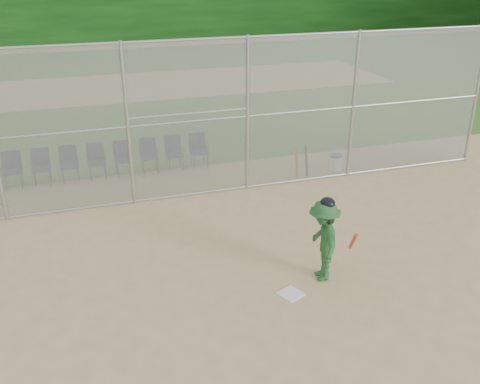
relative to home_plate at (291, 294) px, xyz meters
name	(u,v)px	position (x,y,z in m)	size (l,w,h in m)	color
ground	(282,301)	(-0.23, -0.13, -0.01)	(100.00, 100.00, 0.00)	tan
grass_strip	(141,86)	(-0.23, 17.87, 0.00)	(100.00, 100.00, 0.00)	#305C1B
dirt_patch_far	(141,86)	(-0.23, 17.87, 0.00)	(24.00, 24.00, 0.00)	tan
backstop_fence	(209,117)	(-0.23, 4.87, 2.06)	(16.09, 0.09, 4.00)	gray
home_plate	(291,294)	(0.00, 0.00, 0.00)	(0.40, 0.40, 0.02)	silver
batter_at_plate	(323,240)	(0.77, 0.35, 0.82)	(0.96, 1.29, 1.72)	#205125
water_cooler	(335,162)	(3.65, 5.40, 0.22)	(0.36, 0.36, 0.46)	white
spare_bats	(302,161)	(2.52, 5.29, 0.41)	(0.36, 0.24, 0.85)	#D84C14
chair_2	(12,171)	(-5.17, 6.86, 0.47)	(0.54, 0.52, 0.96)	#0F1737
chair_3	(41,167)	(-4.44, 6.86, 0.47)	(0.54, 0.52, 0.96)	#0F1737
chair_4	(69,165)	(-3.71, 6.86, 0.47)	(0.54, 0.52, 0.96)	#0F1737
chair_5	(97,162)	(-2.98, 6.86, 0.47)	(0.54, 0.52, 0.96)	#0F1737
chair_6	(123,159)	(-2.25, 6.86, 0.47)	(0.54, 0.52, 0.96)	#0F1737
chair_7	(149,156)	(-1.52, 6.86, 0.47)	(0.54, 0.52, 0.96)	#0F1737
chair_8	(174,153)	(-0.79, 6.86, 0.47)	(0.54, 0.52, 0.96)	#0F1737
chair_9	(199,151)	(-0.06, 6.86, 0.47)	(0.54, 0.52, 0.96)	#0F1737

